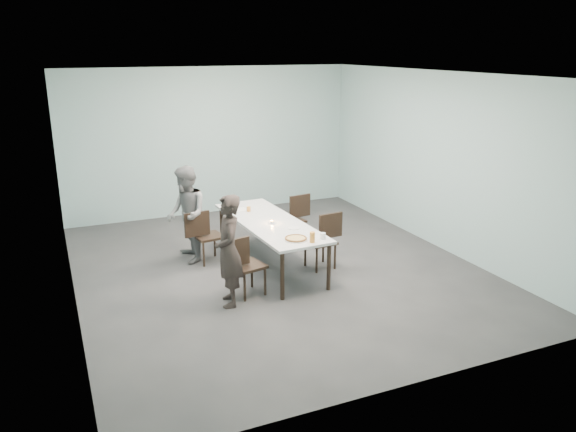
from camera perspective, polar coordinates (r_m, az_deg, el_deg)
name	(u,v)px	position (r m, az deg, el deg)	size (l,w,h in m)	color
ground	(277,268)	(8.94, -1.18, -5.35)	(7.00, 7.00, 0.00)	#333335
room_shell	(276,142)	(8.39, -1.26, 7.56)	(6.02, 7.02, 3.01)	#96BABC
table	(270,225)	(8.83, -1.87, -0.87)	(1.03, 2.64, 0.75)	white
chair_near_left	(243,262)	(7.85, -4.59, -4.71)	(0.65, 0.50, 0.87)	black
chair_far_left	(204,233)	(9.13, -8.53, -1.72)	(0.63, 0.47, 0.87)	black
chair_near_right	(325,237)	(8.87, 3.74, -2.12)	(0.63, 0.46, 0.87)	black
chair_far_right	(295,216)	(9.93, 0.69, 0.01)	(0.64, 0.48, 0.87)	black
diner_near	(229,251)	(7.53, -6.05, -3.54)	(0.56, 0.37, 1.54)	black
diner_far	(187,215)	(9.16, -10.27, 0.14)	(0.76, 0.60, 1.57)	slate
pizza	(296,239)	(7.96, 0.80, -2.30)	(0.34, 0.34, 0.04)	white
side_plate	(294,228)	(8.45, 0.58, -1.24)	(0.18, 0.18, 0.01)	white
beer_glass	(312,237)	(7.85, 2.48, -2.17)	(0.08, 0.08, 0.15)	orange
water_tumbler	(323,236)	(8.00, 3.55, -2.04)	(0.08, 0.08, 0.09)	silver
tealight	(272,222)	(8.69, -1.62, -0.63)	(0.06, 0.06, 0.05)	silver
amber_tumbler	(249,209)	(9.34, -4.02, 0.72)	(0.07, 0.07, 0.08)	orange
menu	(238,210)	(9.43, -5.14, 0.61)	(0.30, 0.22, 0.01)	silver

